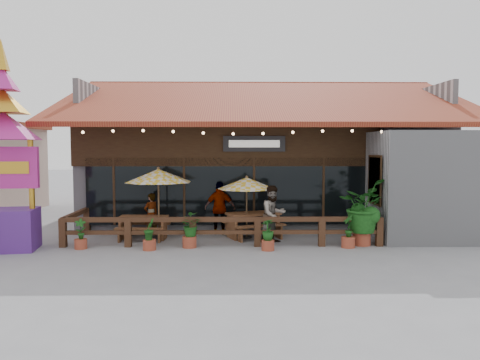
{
  "coord_description": "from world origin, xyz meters",
  "views": [
    {
      "loc": [
        -1.29,
        -14.82,
        3.07
      ],
      "look_at": [
        -1.01,
        1.5,
        1.93
      ],
      "focal_mm": 35.0,
      "sensor_mm": 36.0,
      "label": 1
    }
  ],
  "objects_px": {
    "umbrella_left": "(158,176)",
    "picnic_table_left": "(143,224)",
    "tropical_plant": "(362,207)",
    "umbrella_right": "(247,184)",
    "thai_sign_tower": "(4,131)",
    "picnic_table_right": "(253,221)"
  },
  "relations": [
    {
      "from": "umbrella_left",
      "to": "picnic_table_left",
      "type": "relative_size",
      "value": 1.78
    },
    {
      "from": "umbrella_left",
      "to": "tropical_plant",
      "type": "bearing_deg",
      "value": -10.25
    },
    {
      "from": "umbrella_right",
      "to": "thai_sign_tower",
      "type": "xyz_separation_m",
      "value": [
        -7.21,
        -1.76,
        1.69
      ]
    },
    {
      "from": "picnic_table_left",
      "to": "picnic_table_right",
      "type": "height_order",
      "value": "picnic_table_right"
    },
    {
      "from": "picnic_table_left",
      "to": "umbrella_right",
      "type": "bearing_deg",
      "value": 2.34
    },
    {
      "from": "umbrella_right",
      "to": "thai_sign_tower",
      "type": "height_order",
      "value": "thai_sign_tower"
    },
    {
      "from": "umbrella_right",
      "to": "umbrella_left",
      "type": "bearing_deg",
      "value": -179.09
    },
    {
      "from": "thai_sign_tower",
      "to": "tropical_plant",
      "type": "distance_m",
      "value": 11.06
    },
    {
      "from": "picnic_table_right",
      "to": "tropical_plant",
      "type": "relative_size",
      "value": 1.04
    },
    {
      "from": "tropical_plant",
      "to": "thai_sign_tower",
      "type": "bearing_deg",
      "value": -177.19
    },
    {
      "from": "picnic_table_left",
      "to": "picnic_table_right",
      "type": "distance_m",
      "value": 3.71
    },
    {
      "from": "umbrella_left",
      "to": "thai_sign_tower",
      "type": "xyz_separation_m",
      "value": [
        -4.25,
        -1.71,
        1.43
      ]
    },
    {
      "from": "umbrella_left",
      "to": "tropical_plant",
      "type": "xyz_separation_m",
      "value": [
        6.55,
        -1.18,
        -0.91
      ]
    },
    {
      "from": "umbrella_right",
      "to": "picnic_table_left",
      "type": "relative_size",
      "value": 1.3
    },
    {
      "from": "picnic_table_left",
      "to": "tropical_plant",
      "type": "relative_size",
      "value": 0.79
    },
    {
      "from": "picnic_table_left",
      "to": "tropical_plant",
      "type": "xyz_separation_m",
      "value": [
        7.06,
        -1.09,
        0.69
      ]
    },
    {
      "from": "umbrella_right",
      "to": "tropical_plant",
      "type": "height_order",
      "value": "umbrella_right"
    },
    {
      "from": "umbrella_left",
      "to": "picnic_table_right",
      "type": "bearing_deg",
      "value": 3.05
    },
    {
      "from": "umbrella_right",
      "to": "picnic_table_right",
      "type": "distance_m",
      "value": 1.31
    },
    {
      "from": "umbrella_right",
      "to": "tropical_plant",
      "type": "relative_size",
      "value": 1.03
    },
    {
      "from": "umbrella_left",
      "to": "thai_sign_tower",
      "type": "relative_size",
      "value": 0.44
    },
    {
      "from": "picnic_table_left",
      "to": "umbrella_left",
      "type": "bearing_deg",
      "value": 10.54
    }
  ]
}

